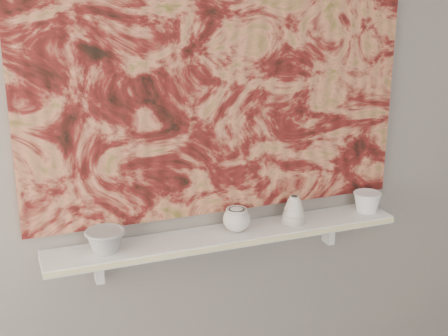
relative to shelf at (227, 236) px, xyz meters
name	(u,v)px	position (x,y,z in m)	size (l,w,h in m)	color
wall_back	(218,121)	(0.00, 0.09, 0.44)	(3.60, 3.60, 0.00)	gray
shelf	(227,236)	(0.00, 0.00, 0.00)	(1.40, 0.18, 0.03)	white
shelf_stripe	(236,245)	(0.00, -0.09, 0.00)	(1.40, 0.01, 0.02)	beige
bracket_left	(99,267)	(-0.49, 0.06, -0.07)	(0.03, 0.06, 0.12)	white
bracket_right	(329,230)	(0.49, 0.06, -0.07)	(0.03, 0.06, 0.12)	white
painting	(219,72)	(0.00, 0.08, 0.62)	(1.50, 0.03, 1.10)	maroon
house_motif	(324,142)	(0.45, 0.07, 0.32)	(0.09, 0.00, 0.08)	black
bowl_grey	(105,240)	(-0.47, 0.00, 0.06)	(0.15, 0.15, 0.08)	#9A9A98
cup_cream	(237,219)	(0.04, 0.00, 0.06)	(0.11, 0.11, 0.10)	beige
bell_vessel	(294,209)	(0.29, 0.00, 0.07)	(0.10, 0.10, 0.11)	beige
bowl_white	(367,202)	(0.63, 0.00, 0.06)	(0.12, 0.12, 0.08)	white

